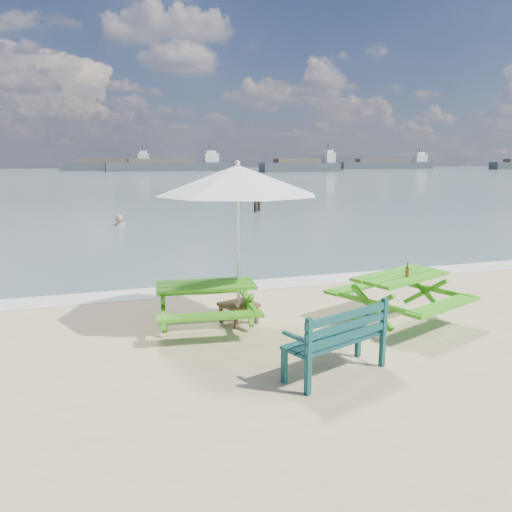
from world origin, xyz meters
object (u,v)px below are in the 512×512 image
object	(u,v)px
picnic_table_left	(206,307)
side_table	(239,313)
beer_bottle	(407,272)
swimmer	(120,235)
park_bench	(335,353)
picnic_table_right	(400,299)
patio_umbrella	(238,180)

from	to	relation	value
picnic_table_left	side_table	size ratio (longest dim) A/B	2.81
beer_bottle	swimmer	size ratio (longest dim) A/B	0.14
picnic_table_left	park_bench	bearing A→B (deg)	-62.21
park_bench	beer_bottle	world-z (taller)	beer_bottle
picnic_table_left	side_table	world-z (taller)	picnic_table_left
beer_bottle	swimmer	bearing A→B (deg)	104.79
picnic_table_right	park_bench	bearing A→B (deg)	-141.96
picnic_table_right	park_bench	size ratio (longest dim) A/B	1.57
park_bench	swimmer	distance (m)	16.71
picnic_table_left	swimmer	size ratio (longest dim) A/B	1.14
park_bench	swimmer	bearing A→B (deg)	96.66
picnic_table_right	swimmer	world-z (taller)	picnic_table_right
picnic_table_right	swimmer	distance (m)	15.52
swimmer	picnic_table_left	bearing A→B (deg)	-87.13
side_table	patio_umbrella	distance (m)	2.28
picnic_table_left	beer_bottle	world-z (taller)	beer_bottle
picnic_table_left	swimmer	world-z (taller)	picnic_table_left
picnic_table_right	side_table	distance (m)	2.82
park_bench	patio_umbrella	bearing A→B (deg)	104.63
picnic_table_right	side_table	bearing A→B (deg)	163.40
picnic_table_left	patio_umbrella	size ratio (longest dim) A/B	0.56
park_bench	patio_umbrella	distance (m)	3.32
side_table	picnic_table_right	bearing A→B (deg)	-16.60
picnic_table_right	beer_bottle	distance (m)	0.55
picnic_table_right	picnic_table_left	bearing A→B (deg)	167.86
side_table	patio_umbrella	size ratio (longest dim) A/B	0.20
beer_bottle	picnic_table_left	bearing A→B (deg)	165.06
picnic_table_left	patio_umbrella	world-z (taller)	patio_umbrella
swimmer	side_table	bearing A→B (deg)	-84.73
picnic_table_left	park_bench	world-z (taller)	park_bench
side_table	patio_umbrella	xyz separation A→B (m)	(-0.00, 0.00, 2.28)
beer_bottle	picnic_table_right	bearing A→B (deg)	87.86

